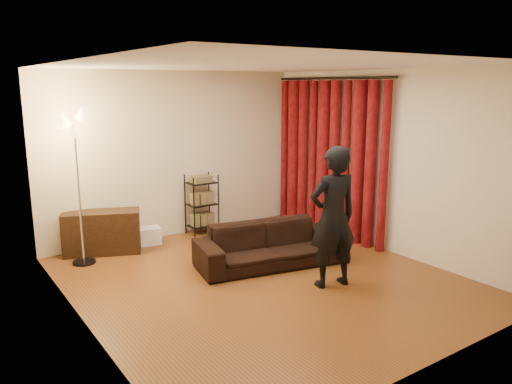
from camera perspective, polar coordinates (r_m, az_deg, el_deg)
floor at (r=6.57m, az=0.78°, el=-9.99°), size 5.00×5.00×0.00m
ceiling at (r=6.09m, az=0.85°, el=14.27°), size 5.00×5.00×0.00m
wall_back at (r=8.33m, az=-9.21°, el=4.23°), size 5.00×0.00×5.00m
wall_front at (r=4.44m, az=19.84°, el=-3.26°), size 5.00×0.00×5.00m
wall_left at (r=5.24m, az=-19.69°, el=-0.96°), size 0.00×5.00×5.00m
wall_right at (r=7.69m, az=14.65°, el=3.34°), size 0.00×5.00×5.00m
curtain_rod at (r=8.32m, az=8.66°, el=12.74°), size 0.04×2.65×0.04m
curtain at (r=8.39m, az=8.28°, el=3.80°), size 0.22×2.65×2.55m
sofa at (r=6.98m, az=1.47°, el=-6.06°), size 2.13×1.17×0.59m
person at (r=6.19m, az=8.79°, el=-2.88°), size 0.71×0.54×1.77m
media_cabinet at (r=7.81m, az=-17.19°, el=-4.42°), size 1.18×0.81×0.64m
storage_boxes at (r=8.09m, az=-12.02°, el=-4.91°), size 0.37×0.31×0.28m
wire_shelf at (r=8.44m, az=-6.21°, el=-1.41°), size 0.54×0.45×1.01m
floor_lamp at (r=7.27m, az=-19.61°, el=0.20°), size 0.45×0.45×2.12m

